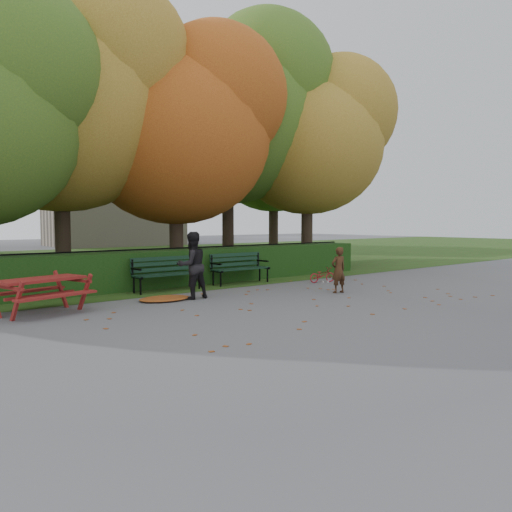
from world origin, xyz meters
TOP-DOWN VIEW (x-y plane):
  - ground at (0.00, 0.00)m, footprint 90.00×90.00m
  - grass_strip at (0.00, 14.00)m, footprint 90.00×90.00m
  - building_right at (8.00, 28.00)m, footprint 9.00×6.00m
  - hedge at (0.00, 4.50)m, footprint 13.00×0.90m
  - iron_fence at (0.00, 5.30)m, footprint 14.00×0.04m
  - tree_b at (-2.44, 6.75)m, footprint 6.72×6.40m
  - tree_c at (0.83, 5.96)m, footprint 6.30×6.00m
  - tree_d at (3.88, 7.23)m, footprint 7.14×6.80m
  - tree_e at (6.52, 5.77)m, footprint 6.09×5.80m
  - tree_g at (8.33, 9.76)m, footprint 6.30×6.00m
  - bench_left at (-1.30, 3.70)m, footprint 1.80×0.57m
  - bench_right at (1.10, 3.70)m, footprint 1.80×0.57m
  - picnic_table at (-4.77, 2.41)m, footprint 1.92×1.70m
  - leaf_pile at (-2.09, 2.34)m, footprint 1.45×1.25m
  - leaf_scatter at (0.00, 0.30)m, footprint 9.00×5.70m
  - child at (1.89, 0.61)m, footprint 0.46×0.34m
  - adult at (-1.48, 2.13)m, footprint 0.77×0.60m
  - bicycle at (3.15, 2.33)m, footprint 0.89×0.47m

SIDE VIEW (x-z plane):
  - ground at x=0.00m, z-range 0.00..0.00m
  - grass_strip at x=0.00m, z-range 0.01..0.01m
  - leaf_scatter at x=0.00m, z-range 0.00..0.01m
  - leaf_pile at x=-2.09m, z-range 0.00..0.08m
  - bicycle at x=3.15m, z-range 0.00..0.44m
  - hedge at x=0.00m, z-range 0.00..1.00m
  - bench_left at x=-1.30m, z-range 0.08..0.96m
  - bench_right at x=1.10m, z-range 0.08..0.96m
  - iron_fence at x=0.00m, z-range 0.03..1.05m
  - picnic_table at x=-4.77m, z-range 0.15..0.94m
  - child at x=1.89m, z-range 0.00..1.16m
  - adult at x=-1.48m, z-range 0.00..1.56m
  - tree_c at x=0.83m, z-range 0.82..8.82m
  - tree_e at x=6.52m, z-range 1.01..9.16m
  - tree_g at x=8.33m, z-range 1.10..9.65m
  - tree_b at x=-2.44m, z-range 1.01..9.80m
  - tree_d at x=3.88m, z-range 1.19..10.77m
  - building_right at x=8.00m, z-range 0.00..12.00m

